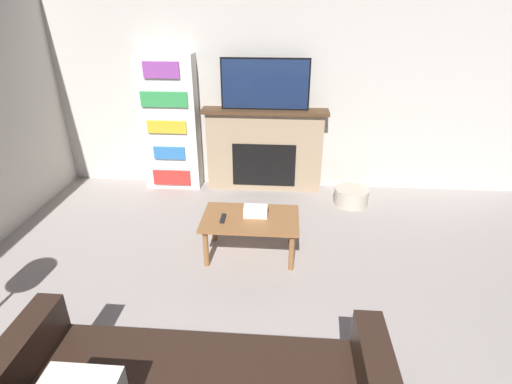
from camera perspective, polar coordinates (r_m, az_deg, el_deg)
The scene contains 8 objects.
wall_back at distance 4.97m, azimuth 2.79°, elevation 15.63°, with size 6.44×0.06×2.70m.
fireplace at distance 5.05m, azimuth 1.22°, elevation 6.09°, with size 1.53×0.28×1.04m.
tv at distance 4.82m, azimuth 1.30°, elevation 15.13°, with size 1.04×0.03×0.60m.
coffee_table at distance 3.74m, azimuth -0.79°, elevation -4.37°, with size 0.90×0.56×0.40m.
tissue_box at distance 3.71m, azimuth -0.05°, elevation -2.76°, with size 0.22×0.12×0.10m.
remote_control at distance 3.69m, azimuth -4.74°, elevation -3.77°, with size 0.04×0.15×0.02m.
bookshelf at distance 5.13m, azimuth -12.20°, elevation 9.52°, with size 0.70×0.29×1.67m.
storage_basket at distance 4.93m, azimuth 13.46°, elevation -0.58°, with size 0.40×0.40×0.19m.
Camera 1 is at (0.14, -0.54, 2.24)m, focal length 28.00 mm.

